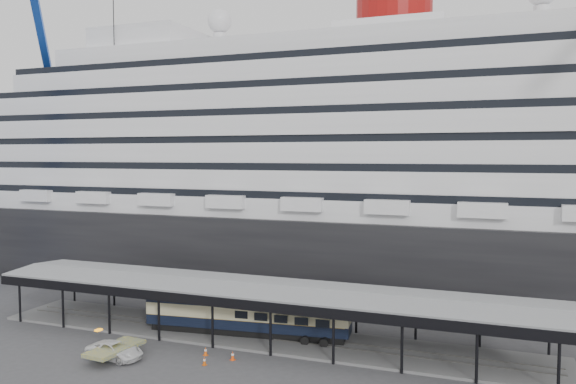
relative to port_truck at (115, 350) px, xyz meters
name	(u,v)px	position (x,y,z in m)	size (l,w,h in m)	color
ground	(237,355)	(9.59, 4.56, -0.73)	(200.00, 200.00, 0.00)	#3C3C3F
cruise_ship	(336,151)	(9.63, 36.56, 17.62)	(130.00, 30.00, 43.90)	black
platform_canopy	(259,314)	(9.59, 9.56, 1.64)	(56.00, 9.18, 5.30)	slate
port_truck	(115,350)	(0.00, 0.00, 0.00)	(2.41, 5.22, 1.45)	silver
pullman_carriage	(247,312)	(8.30, 9.56, 1.72)	(20.50, 4.93, 19.97)	black
traffic_cone_left	(206,351)	(7.05, 3.48, -0.35)	(0.51, 0.51, 0.75)	#E7550C
traffic_cone_mid	(204,361)	(8.09, 1.39, -0.37)	(0.47, 0.47, 0.72)	#CE520B
traffic_cone_right	(233,356)	(9.80, 3.30, -0.33)	(0.52, 0.52, 0.80)	#F44A0D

